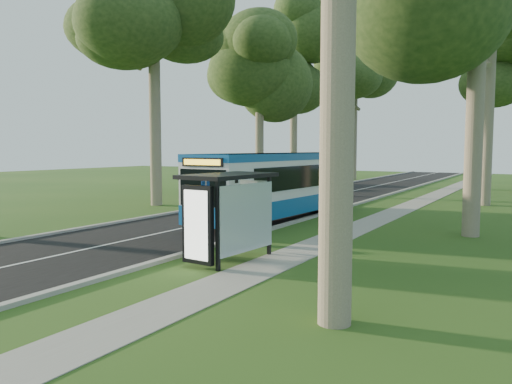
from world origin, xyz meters
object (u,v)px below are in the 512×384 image
at_px(bus, 281,185).
at_px(litter_bin, 243,231).
at_px(car_silver, 322,177).
at_px(bus_shelter, 225,201).
at_px(bus_stop_sign, 206,208).
at_px(car_white, 287,179).

height_order(bus, litter_bin, bus).
height_order(bus, car_silver, bus).
bearing_deg(bus_shelter, car_silver, 112.26).
distance_m(bus, car_silver, 22.63).
xyz_separation_m(bus_stop_sign, bus_shelter, (1.22, -0.71, 0.36)).
relative_size(car_white, car_silver, 1.03).
height_order(litter_bin, car_white, car_white).
bearing_deg(bus_stop_sign, litter_bin, 95.53).
relative_size(bus, car_silver, 2.50).
relative_size(bus, bus_shelter, 3.79).
distance_m(bus_shelter, car_silver, 32.50).
xyz_separation_m(bus_stop_sign, litter_bin, (0.14, 2.07, -1.06)).
height_order(bus, bus_shelter, bus).
xyz_separation_m(bus, bus_stop_sign, (1.76, -8.71, -0.14)).
bearing_deg(car_white, bus_shelter, -61.52).
relative_size(bus_shelter, litter_bin, 3.49).
bearing_deg(bus, car_silver, 110.89).
bearing_deg(bus, car_white, 118.85).
relative_size(bus_stop_sign, car_silver, 0.50).
relative_size(bus, litter_bin, 13.20).
distance_m(bus_stop_sign, bus_shelter, 1.45).
distance_m(bus, bus_shelter, 9.88).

